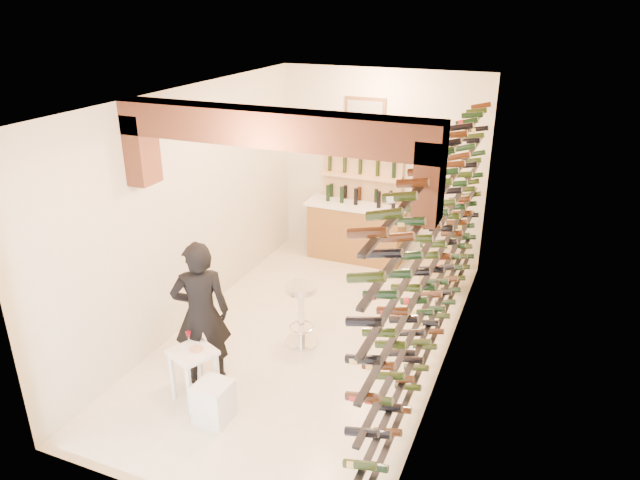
{
  "coord_description": "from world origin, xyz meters",
  "views": [
    {
      "loc": [
        2.66,
        -6.17,
        4.22
      ],
      "look_at": [
        0.0,
        0.3,
        1.3
      ],
      "focal_mm": 32.69,
      "sensor_mm": 36.0,
      "label": 1
    }
  ],
  "objects_px": {
    "wine_rack": "(433,249)",
    "chrome_barstool": "(301,310)",
    "white_stool": "(214,401)",
    "crate_lower": "(436,279)",
    "tasting_table": "(193,359)",
    "person": "(201,314)",
    "back_counter": "(356,230)"
  },
  "relations": [
    {
      "from": "white_stool",
      "to": "chrome_barstool",
      "type": "distance_m",
      "value": 1.77
    },
    {
      "from": "chrome_barstool",
      "to": "person",
      "type": "bearing_deg",
      "value": -122.47
    },
    {
      "from": "wine_rack",
      "to": "crate_lower",
      "type": "height_order",
      "value": "wine_rack"
    },
    {
      "from": "person",
      "to": "white_stool",
      "type": "bearing_deg",
      "value": 96.11
    },
    {
      "from": "tasting_table",
      "to": "person",
      "type": "bearing_deg",
      "value": 129.84
    },
    {
      "from": "crate_lower",
      "to": "white_stool",
      "type": "bearing_deg",
      "value": -111.38
    },
    {
      "from": "tasting_table",
      "to": "person",
      "type": "height_order",
      "value": "person"
    },
    {
      "from": "tasting_table",
      "to": "crate_lower",
      "type": "relative_size",
      "value": 1.57
    },
    {
      "from": "wine_rack",
      "to": "tasting_table",
      "type": "height_order",
      "value": "wine_rack"
    },
    {
      "from": "wine_rack",
      "to": "chrome_barstool",
      "type": "relative_size",
      "value": 6.7
    },
    {
      "from": "back_counter",
      "to": "tasting_table",
      "type": "height_order",
      "value": "back_counter"
    },
    {
      "from": "back_counter",
      "to": "chrome_barstool",
      "type": "xyz_separation_m",
      "value": [
        0.24,
        -2.83,
        -0.04
      ]
    },
    {
      "from": "tasting_table",
      "to": "chrome_barstool",
      "type": "distance_m",
      "value": 1.64
    },
    {
      "from": "white_stool",
      "to": "person",
      "type": "relative_size",
      "value": 0.25
    },
    {
      "from": "chrome_barstool",
      "to": "crate_lower",
      "type": "xyz_separation_m",
      "value": [
        1.3,
        2.25,
        -0.34
      ]
    },
    {
      "from": "back_counter",
      "to": "person",
      "type": "xyz_separation_m",
      "value": [
        -0.5,
        -3.98,
        0.36
      ]
    },
    {
      "from": "wine_rack",
      "to": "tasting_table",
      "type": "xyz_separation_m",
      "value": [
        -2.23,
        -1.69,
        -1.02
      ]
    },
    {
      "from": "wine_rack",
      "to": "crate_lower",
      "type": "relative_size",
      "value": 11.52
    },
    {
      "from": "back_counter",
      "to": "person",
      "type": "bearing_deg",
      "value": -97.1
    },
    {
      "from": "wine_rack",
      "to": "chrome_barstool",
      "type": "xyz_separation_m",
      "value": [
        -1.6,
        -0.18,
        -1.06
      ]
    },
    {
      "from": "wine_rack",
      "to": "white_stool",
      "type": "bearing_deg",
      "value": -134.21
    },
    {
      "from": "white_stool",
      "to": "crate_lower",
      "type": "distance_m",
      "value": 4.27
    },
    {
      "from": "back_counter",
      "to": "chrome_barstool",
      "type": "relative_size",
      "value": 2.0
    },
    {
      "from": "wine_rack",
      "to": "crate_lower",
      "type": "xyz_separation_m",
      "value": [
        -0.3,
        2.07,
        -1.4
      ]
    },
    {
      "from": "chrome_barstool",
      "to": "white_stool",
      "type": "bearing_deg",
      "value": -98.5
    },
    {
      "from": "back_counter",
      "to": "white_stool",
      "type": "height_order",
      "value": "back_counter"
    },
    {
      "from": "back_counter",
      "to": "crate_lower",
      "type": "xyz_separation_m",
      "value": [
        1.53,
        -0.58,
        -0.38
      ]
    },
    {
      "from": "tasting_table",
      "to": "crate_lower",
      "type": "height_order",
      "value": "tasting_table"
    },
    {
      "from": "wine_rack",
      "to": "white_stool",
      "type": "xyz_separation_m",
      "value": [
        -1.85,
        -1.91,
        -1.32
      ]
    },
    {
      "from": "wine_rack",
      "to": "tasting_table",
      "type": "relative_size",
      "value": 7.32
    },
    {
      "from": "white_stool",
      "to": "crate_lower",
      "type": "height_order",
      "value": "white_stool"
    },
    {
      "from": "person",
      "to": "chrome_barstool",
      "type": "bearing_deg",
      "value": -155.69
    }
  ]
}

